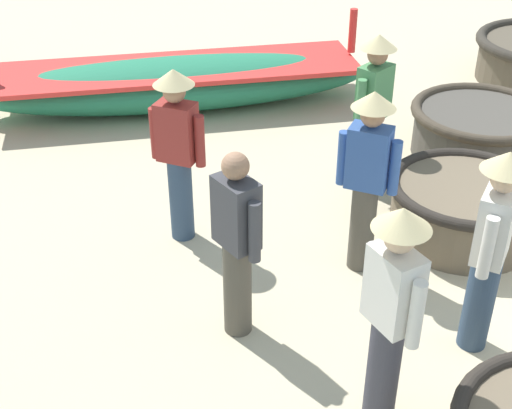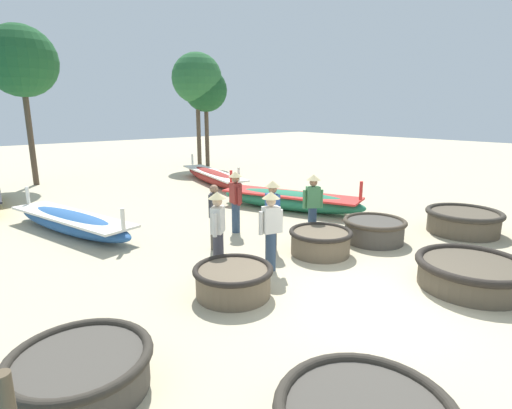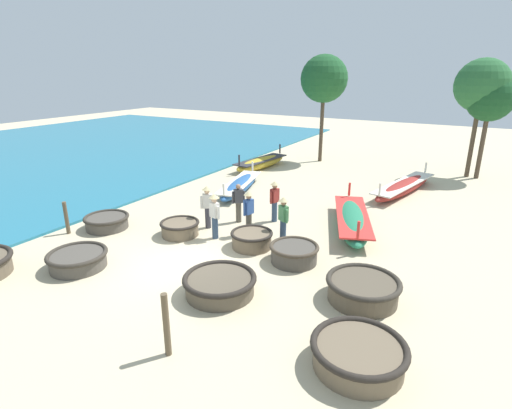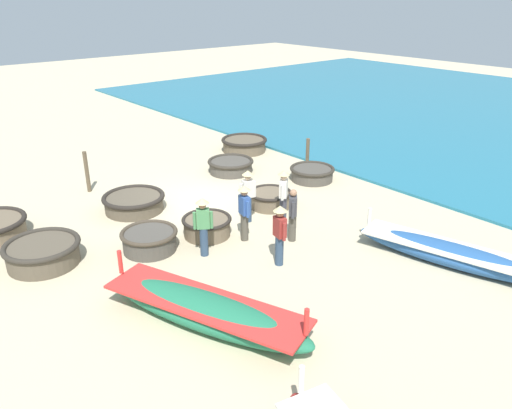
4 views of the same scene
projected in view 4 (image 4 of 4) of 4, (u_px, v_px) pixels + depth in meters
ground_plane at (199, 204)px, 16.80m from camera, size 80.00×80.00×0.00m
coracle_nearest at (134, 202)px, 16.17m from camera, size 2.01×2.01×0.55m
coracle_front_right at (231, 165)px, 19.58m from camera, size 1.80×1.80×0.52m
coracle_far_right at (149, 240)px, 13.68m from camera, size 1.57×1.57×0.59m
coracle_weathered at (270, 198)px, 16.46m from camera, size 1.44×1.44×0.54m
coracle_upturned at (43, 252)px, 12.98m from camera, size 1.96×1.96×0.63m
coracle_far_left at (312, 173)px, 18.79m from camera, size 1.68×1.68×0.51m
coracle_center at (207, 226)px, 14.50m from camera, size 1.45×1.45×0.57m
coracle_front_left at (244, 144)px, 22.14m from camera, size 2.02×2.02×0.60m
long_boat_green_hull at (450, 254)px, 12.99m from camera, size 2.14×5.09×1.01m
long_boat_white_hull at (205, 310)px, 10.62m from camera, size 2.84×5.13×1.16m
fisherman_standing_left at (244, 209)px, 13.99m from camera, size 0.36×0.52×1.67m
fisherman_hauling at (280, 232)px, 12.70m from camera, size 0.36×0.52×1.67m
fisherman_with_hat at (283, 193)px, 15.15m from camera, size 0.43×0.38×1.67m
fisherman_crouching at (293, 214)px, 14.01m from camera, size 0.39×0.41×1.57m
fisherman_standing_right at (203, 223)px, 13.16m from camera, size 0.46×0.37×1.67m
fisherman_by_coracle at (248, 193)px, 15.15m from camera, size 0.51×0.36×1.67m
mooring_post_shoreline at (87, 172)px, 17.54m from camera, size 0.14×0.14×1.48m
mooring_post_inland at (308, 153)px, 19.91m from camera, size 0.14×0.14×1.24m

